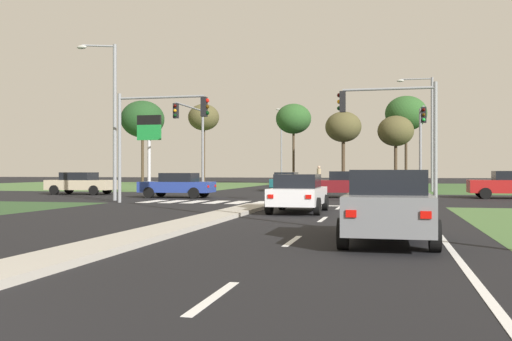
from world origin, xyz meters
TOP-DOWN VIEW (x-y plane):
  - ground_plane at (0.00, 30.00)m, footprint 200.00×200.00m
  - grass_verge_far_left at (-25.50, 54.50)m, footprint 35.00×35.00m
  - median_island_near at (0.00, 11.00)m, footprint 1.20×22.00m
  - median_island_far at (0.00, 55.00)m, footprint 1.20×36.00m
  - lane_dash_near at (3.50, 3.64)m, footprint 0.14×2.00m
  - lane_dash_second at (3.50, 9.64)m, footprint 0.14×2.00m
  - lane_dash_third at (3.50, 15.64)m, footprint 0.14×2.00m
  - lane_dash_fourth at (3.50, 21.64)m, footprint 0.14×2.00m
  - lane_dash_fifth at (3.50, 27.64)m, footprint 0.14×2.00m
  - edge_line_right at (6.85, 12.00)m, footprint 0.14×24.00m
  - stop_bar_near at (3.80, 23.00)m, footprint 6.40×0.50m
  - crosswalk_bar_near at (-6.40, 24.80)m, footprint 0.70×2.80m
  - crosswalk_bar_second at (-5.25, 24.80)m, footprint 0.70×2.80m
  - crosswalk_bar_third at (-4.10, 24.80)m, footprint 0.70×2.80m
  - crosswalk_bar_fourth at (-2.95, 24.80)m, footprint 0.70×2.80m
  - crosswalk_bar_fifth at (-1.80, 24.80)m, footprint 0.70×2.80m
  - crosswalk_bar_sixth at (-0.65, 24.80)m, footprint 0.70×2.80m
  - crosswalk_bar_seventh at (0.50, 24.80)m, footprint 0.70×2.80m
  - car_maroon_near at (3.09, 31.40)m, footprint 4.59×2.07m
  - car_blue_second at (-6.67, 29.07)m, footprint 4.37×2.03m
  - car_red_third at (12.40, 32.37)m, footprint 4.61×2.00m
  - car_teal_fourth at (-2.44, 42.10)m, footprint 2.04×4.51m
  - car_grey_fifth at (5.62, 9.87)m, footprint 2.01×4.35m
  - car_white_sixth at (2.23, 18.61)m, footprint 1.98×4.14m
  - car_beige_seventh at (-14.74, 32.03)m, footprint 4.56×2.03m
  - traffic_signal_near_left at (-5.84, 23.40)m, footprint 4.81×0.32m
  - traffic_signal_far_left at (-7.60, 34.59)m, footprint 0.32×5.72m
  - traffic_signal_near_right at (6.01, 23.40)m, footprint 4.43×0.32m
  - traffic_signal_far_right at (7.60, 35.16)m, footprint 0.32×4.11m
  - street_lamp_second at (-8.94, 25.15)m, footprint 1.98×0.86m
  - street_lamp_third at (8.52, 42.98)m, footprint 2.75×0.38m
  - street_lamp_fourth at (-8.79, 73.73)m, footprint 0.56×1.84m
  - pedestrian_at_median at (-0.02, 43.70)m, footprint 0.34×0.34m
  - fuel_price_totem at (-11.37, 35.68)m, footprint 1.80×0.24m
  - treeline_near at (-24.40, 63.50)m, footprint 5.40×5.40m
  - treeline_second at (-15.67, 61.24)m, footprint 3.64×3.64m
  - treeline_third at (-5.80, 65.98)m, footprint 4.28×4.28m
  - treeline_fourth at (0.48, 62.25)m, footprint 4.05×4.05m
  - treeline_fifth at (7.40, 65.34)m, footprint 4.74×4.74m
  - treeline_sixth at (6.21, 62.35)m, footprint 3.96×3.96m

SIDE VIEW (x-z plane):
  - ground_plane at x=0.00m, z-range 0.00..0.00m
  - grass_verge_far_left at x=-25.50m, z-range 0.00..0.01m
  - lane_dash_near at x=3.50m, z-range 0.00..0.01m
  - lane_dash_second at x=3.50m, z-range 0.00..0.01m
  - lane_dash_third at x=3.50m, z-range 0.00..0.01m
  - lane_dash_fourth at x=3.50m, z-range 0.00..0.01m
  - lane_dash_fifth at x=3.50m, z-range 0.00..0.01m
  - edge_line_right at x=6.85m, z-range 0.00..0.01m
  - stop_bar_near at x=3.80m, z-range 0.00..0.01m
  - crosswalk_bar_near at x=-6.40m, z-range 0.00..0.01m
  - crosswalk_bar_second at x=-5.25m, z-range 0.00..0.01m
  - crosswalk_bar_third at x=-4.10m, z-range 0.00..0.01m
  - crosswalk_bar_fourth at x=-2.95m, z-range 0.00..0.01m
  - crosswalk_bar_fifth at x=-1.80m, z-range 0.00..0.01m
  - crosswalk_bar_sixth at x=-0.65m, z-range 0.00..0.01m
  - crosswalk_bar_seventh at x=0.50m, z-range 0.00..0.01m
  - median_island_near at x=0.00m, z-range 0.00..0.14m
  - median_island_far at x=0.00m, z-range 0.00..0.14m
  - car_white_sixth at x=2.23m, z-range 0.02..1.48m
  - car_blue_second at x=-6.67m, z-range 0.02..1.49m
  - car_teal_fourth at x=-2.44m, z-range 0.02..1.50m
  - car_beige_seventh at x=-14.74m, z-range 0.02..1.51m
  - car_maroon_near at x=3.09m, z-range 0.02..1.58m
  - car_red_third at x=12.40m, z-range 0.02..1.60m
  - car_grey_fifth at x=5.62m, z-range 0.01..1.63m
  - pedestrian_at_median at x=-0.02m, z-range 0.35..2.23m
  - traffic_signal_near_left at x=-5.84m, z-range 1.05..6.52m
  - traffic_signal_near_right at x=6.01m, z-range 1.04..6.57m
  - traffic_signal_far_right at x=7.60m, z-range 1.04..6.77m
  - fuel_price_totem at x=-11.37m, z-range 1.29..6.91m
  - traffic_signal_far_left at x=-7.60m, z-range 1.20..7.38m
  - street_lamp_second at x=-8.94m, z-range 0.51..8.90m
  - street_lamp_third at x=8.52m, z-range 0.57..9.36m
  - street_lamp_fourth at x=-8.79m, z-range 0.51..10.50m
  - treeline_sixth at x=6.21m, z-range 2.12..9.80m
  - treeline_fourth at x=0.48m, z-range 2.36..10.62m
  - treeline_second at x=-15.67m, z-range 3.07..12.49m
  - treeline_third at x=-5.80m, z-range 3.01..12.74m
  - treeline_near at x=-24.40m, z-range 2.84..13.16m
  - treeline_fifth at x=7.40m, z-range 3.06..13.27m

